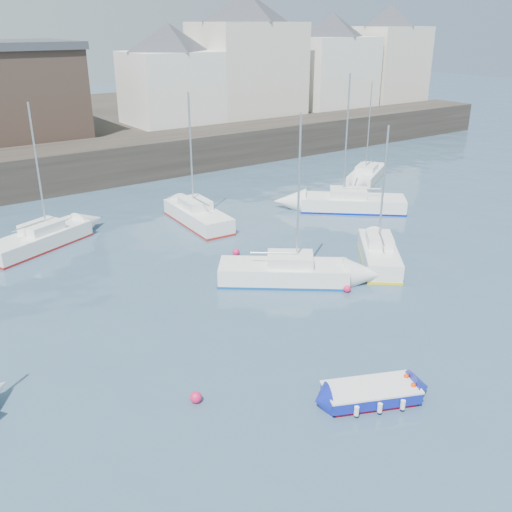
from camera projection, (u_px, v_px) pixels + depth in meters
water at (468, 413)px, 18.53m from camera, size 220.00×220.00×0.00m
quay_wall at (86, 164)px, 44.42m from camera, size 90.00×5.00×3.00m
land_strip at (25, 132)px, 58.07m from camera, size 90.00×32.00×2.80m
bldg_east_a at (247, 54)px, 57.58m from camera, size 13.36×13.36×11.80m
bldg_east_b at (331, 60)px, 63.42m from camera, size 11.88×11.88×9.95m
bldg_east_c at (387, 53)px, 68.02m from camera, size 11.14×11.14×10.95m
bldg_east_d at (170, 73)px, 52.96m from camera, size 11.14×11.14×8.95m
blue_dinghy at (371, 393)px, 18.98m from camera, size 3.43×2.49×0.60m
sailboat_b at (284, 272)px, 27.71m from camera, size 6.22×5.45×8.12m
sailboat_c at (379, 253)px, 29.87m from camera, size 4.76×5.27×7.11m
sailboat_d at (352, 203)px, 38.31m from camera, size 6.71×6.21×8.85m
sailboat_f at (198, 215)px, 35.71m from camera, size 2.29×6.23×7.98m
sailboat_g at (367, 174)px, 45.95m from camera, size 6.16×4.83×7.65m
sailboat_h at (39, 239)px, 31.90m from camera, size 6.45×4.28×7.95m
buoy_near at (196, 402)px, 19.08m from camera, size 0.40×0.40×0.40m
buoy_mid at (347, 292)px, 26.85m from camera, size 0.36×0.36×0.36m
buoy_far at (236, 255)px, 31.08m from camera, size 0.39×0.39×0.39m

